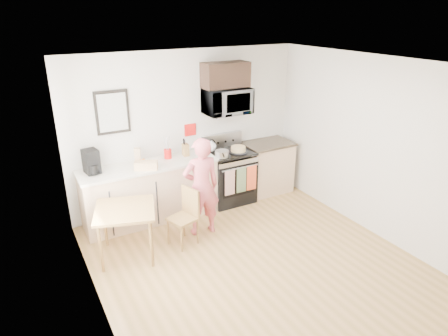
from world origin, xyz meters
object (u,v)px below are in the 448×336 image
range (229,177)px  dining_table (125,214)px  microwave (227,101)px  person (201,187)px  cake (238,149)px  chair (188,208)px

range → dining_table: 2.23m
microwave → range: bearing=-89.9°
person → cake: person is taller
range → cake: size_ratio=3.88×
dining_table → cake: cake is taller
chair → cake: 1.54m
microwave → person: (-0.91, -0.86, -1.01)m
microwave → chair: size_ratio=0.91×
chair → range: bearing=19.6°
person → dining_table: size_ratio=1.79×
range → dining_table: (-2.07, -0.82, 0.20)m
range → microwave: 1.33m
person → dining_table: 1.17m
microwave → chair: bearing=-140.2°
person → dining_table: bearing=9.4°
range → chair: bearing=-143.3°
person → cake: size_ratio=5.03×
dining_table → cake: 2.30m
person → chair: size_ratio=1.81×
chair → person: bearing=7.6°
chair → microwave: bearing=22.7°
dining_table → microwave: bearing=24.1°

